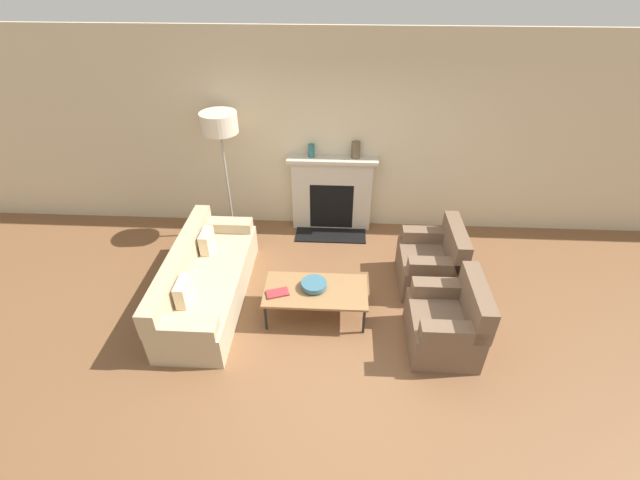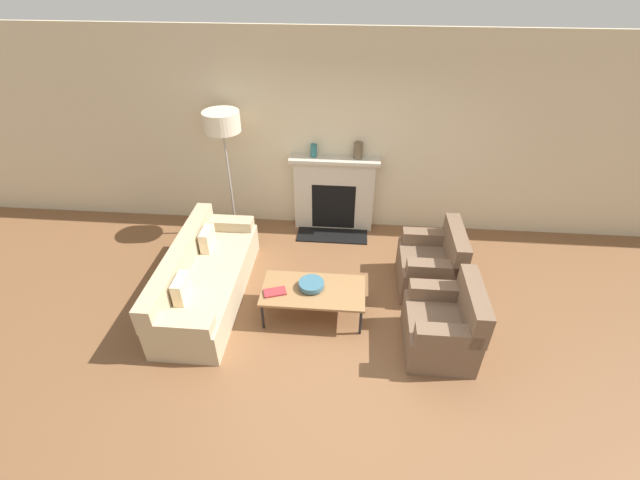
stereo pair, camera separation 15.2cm
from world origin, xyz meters
name	(u,v)px [view 2 (the right image)]	position (x,y,z in m)	size (l,w,h in m)	color
ground_plane	(334,338)	(0.00, 0.00, 0.00)	(18.00, 18.00, 0.00)	brown
wall_back	(346,137)	(0.00, 2.47, 1.45)	(18.00, 0.06, 2.90)	beige
fireplace	(334,195)	(-0.15, 2.33, 0.58)	(1.32, 0.59, 1.19)	beige
couch	(205,279)	(-1.67, 0.57, 0.29)	(0.82, 2.15, 0.74)	tan
armchair_near	(444,326)	(1.20, -0.02, 0.33)	(0.74, 0.85, 0.87)	brown
armchair_far	(432,265)	(1.20, 1.04, 0.33)	(0.74, 0.85, 0.87)	brown
coffee_table	(313,291)	(-0.28, 0.37, 0.37)	(1.22, 0.62, 0.40)	olive
bowl	(311,284)	(-0.30, 0.40, 0.45)	(0.30, 0.30, 0.08)	#38667A
book	(275,292)	(-0.72, 0.28, 0.41)	(0.29, 0.22, 0.02)	#9E2D33
floor_lamp	(223,130)	(-1.66, 2.05, 1.67)	(0.50, 0.50, 1.92)	gray
mantel_vase_left	(314,150)	(-0.45, 2.34, 1.28)	(0.09, 0.09, 0.19)	#28666B
mantel_vase_center_left	(358,150)	(0.18, 2.34, 1.31)	(0.13, 0.13, 0.24)	brown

